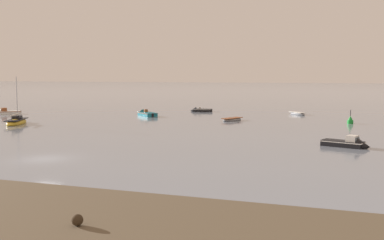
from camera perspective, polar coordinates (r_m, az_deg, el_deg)
The scene contains 10 objects.
ground_plane at distance 43.34m, azimuth -17.75°, elevation -4.61°, with size 800.00×800.00×0.00m, color gray.
tidal_rock_right at distance 23.69m, azimuth -13.96°, elevation -11.88°, with size 0.58×0.58×0.58m, color #372A1C.
rowboat_moored_0 at distance 89.38m, azimuth 12.89°, elevation 0.77°, with size 3.78×4.06×0.65m.
motorboat_moored_0 at distance 50.63m, azimuth 18.89°, elevation -2.88°, with size 5.20×3.16×1.87m.
motorboat_moored_2 at distance 94.56m, azimuth -22.05°, elevation 0.82°, with size 4.50×4.72×1.84m.
motorboat_moored_4 at distance 84.81m, azimuth -5.74°, elevation 0.69°, with size 5.37×5.18×1.90m.
rowboat_moored_2 at distance 75.75m, azimuth 4.97°, elevation 0.05°, with size 3.15×4.53×0.68m.
motorboat_moored_6 at distance 94.18m, azimuth 0.93°, elevation 1.17°, with size 4.62×2.28×1.52m.
sailboat_moored_0 at distance 75.22m, azimuth -20.83°, elevation -0.22°, with size 4.43×7.04×7.56m.
channel_buoy at distance 74.93m, azimuth 18.93°, elevation -0.08°, with size 0.90×0.90×2.30m.
Camera 1 is at (25.60, -34.16, 7.48)m, focal length 43.25 mm.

